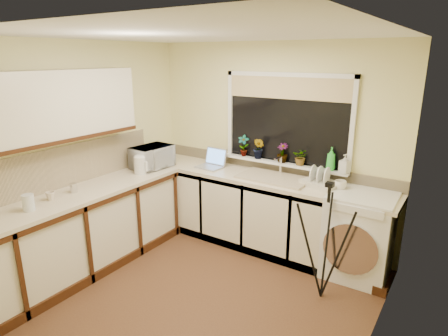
# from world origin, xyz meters

# --- Properties ---
(floor) EXTENTS (3.20, 3.20, 0.00)m
(floor) POSITION_xyz_m (0.00, 0.00, 0.00)
(floor) COLOR brown
(floor) RESTS_ON ground
(ceiling) EXTENTS (3.20, 3.20, 0.00)m
(ceiling) POSITION_xyz_m (0.00, 0.00, 2.45)
(ceiling) COLOR white
(ceiling) RESTS_ON ground
(wall_back) EXTENTS (3.20, 0.00, 3.20)m
(wall_back) POSITION_xyz_m (0.00, 1.50, 1.23)
(wall_back) COLOR beige
(wall_back) RESTS_ON ground
(wall_front) EXTENTS (3.20, 0.00, 3.20)m
(wall_front) POSITION_xyz_m (0.00, -1.50, 1.23)
(wall_front) COLOR beige
(wall_front) RESTS_ON ground
(wall_left) EXTENTS (0.00, 3.00, 3.00)m
(wall_left) POSITION_xyz_m (-1.60, 0.00, 1.23)
(wall_left) COLOR beige
(wall_left) RESTS_ON ground
(wall_right) EXTENTS (0.00, 3.00, 3.00)m
(wall_right) POSITION_xyz_m (1.60, 0.00, 1.23)
(wall_right) COLOR beige
(wall_right) RESTS_ON ground
(base_cabinet_back) EXTENTS (2.55, 0.60, 0.86)m
(base_cabinet_back) POSITION_xyz_m (-0.33, 1.20, 0.43)
(base_cabinet_back) COLOR silver
(base_cabinet_back) RESTS_ON floor
(base_cabinet_left) EXTENTS (0.54, 2.40, 0.86)m
(base_cabinet_left) POSITION_xyz_m (-1.30, -0.30, 0.43)
(base_cabinet_left) COLOR silver
(base_cabinet_left) RESTS_ON floor
(worktop_back) EXTENTS (3.20, 0.60, 0.04)m
(worktop_back) POSITION_xyz_m (0.00, 1.20, 0.88)
(worktop_back) COLOR beige
(worktop_back) RESTS_ON base_cabinet_back
(worktop_left) EXTENTS (0.60, 2.40, 0.04)m
(worktop_left) POSITION_xyz_m (-1.30, -0.30, 0.88)
(worktop_left) COLOR beige
(worktop_left) RESTS_ON base_cabinet_left
(upper_cabinet) EXTENTS (0.28, 1.90, 0.70)m
(upper_cabinet) POSITION_xyz_m (-1.44, -0.45, 1.80)
(upper_cabinet) COLOR silver
(upper_cabinet) RESTS_ON wall_left
(splashback_left) EXTENTS (0.02, 2.40, 0.45)m
(splashback_left) POSITION_xyz_m (-1.59, -0.30, 1.12)
(splashback_left) COLOR beige
(splashback_left) RESTS_ON wall_left
(splashback_back) EXTENTS (3.20, 0.02, 0.14)m
(splashback_back) POSITION_xyz_m (0.00, 1.49, 0.97)
(splashback_back) COLOR beige
(splashback_back) RESTS_ON wall_back
(window_glass) EXTENTS (1.50, 0.02, 1.00)m
(window_glass) POSITION_xyz_m (0.20, 1.49, 1.55)
(window_glass) COLOR black
(window_glass) RESTS_ON wall_back
(window_blind) EXTENTS (1.50, 0.02, 0.25)m
(window_blind) POSITION_xyz_m (0.20, 1.46, 1.92)
(window_blind) COLOR tan
(window_blind) RESTS_ON wall_back
(windowsill) EXTENTS (1.60, 0.14, 0.03)m
(windowsill) POSITION_xyz_m (0.20, 1.43, 1.04)
(windowsill) COLOR white
(windowsill) RESTS_ON wall_back
(sink) EXTENTS (0.82, 0.46, 0.03)m
(sink) POSITION_xyz_m (0.20, 1.20, 0.91)
(sink) COLOR tan
(sink) RESTS_ON worktop_back
(faucet) EXTENTS (0.03, 0.03, 0.24)m
(faucet) POSITION_xyz_m (0.20, 1.38, 1.02)
(faucet) COLOR silver
(faucet) RESTS_ON worktop_back
(washing_machine) EXTENTS (0.66, 0.64, 0.92)m
(washing_machine) POSITION_xyz_m (1.22, 1.21, 0.46)
(washing_machine) COLOR white
(washing_machine) RESTS_ON floor
(laptop) EXTENTS (0.33, 0.31, 0.23)m
(laptop) POSITION_xyz_m (-0.69, 1.22, 0.96)
(laptop) COLOR #A4A5AC
(laptop) RESTS_ON worktop_back
(kettle) EXTENTS (0.16, 0.16, 0.21)m
(kettle) POSITION_xyz_m (-1.25, 0.50, 1.00)
(kettle) COLOR silver
(kettle) RESTS_ON worktop_left
(dish_rack) EXTENTS (0.47, 0.41, 0.06)m
(dish_rack) POSITION_xyz_m (0.75, 1.25, 0.93)
(dish_rack) COLOR beige
(dish_rack) RESTS_ON worktop_back
(tripod) EXTENTS (0.75, 0.75, 1.18)m
(tripod) POSITION_xyz_m (1.05, 0.59, 0.59)
(tripod) COLOR black
(tripod) RESTS_ON floor
(glass_jug) EXTENTS (0.11, 0.11, 0.16)m
(glass_jug) POSITION_xyz_m (-1.27, -0.90, 0.98)
(glass_jug) COLOR silver
(glass_jug) RESTS_ON worktop_left
(steel_jar) EXTENTS (0.07, 0.07, 0.10)m
(steel_jar) POSITION_xyz_m (-1.35, -0.37, 0.95)
(steel_jar) COLOR silver
(steel_jar) RESTS_ON worktop_left
(microwave) EXTENTS (0.37, 0.53, 0.28)m
(microwave) POSITION_xyz_m (-1.31, 0.77, 1.04)
(microwave) COLOR white
(microwave) RESTS_ON worktop_left
(plant_a) EXTENTS (0.16, 0.13, 0.27)m
(plant_a) POSITION_xyz_m (-0.35, 1.42, 1.19)
(plant_a) COLOR #999999
(plant_a) RESTS_ON windowsill
(plant_b) EXTENTS (0.18, 0.16, 0.26)m
(plant_b) POSITION_xyz_m (-0.12, 1.41, 1.18)
(plant_b) COLOR #999999
(plant_b) RESTS_ON windowsill
(plant_c) EXTENTS (0.13, 0.13, 0.23)m
(plant_c) POSITION_xyz_m (0.19, 1.43, 1.17)
(plant_c) COLOR #999999
(plant_c) RESTS_ON windowsill
(plant_d) EXTENTS (0.19, 0.17, 0.20)m
(plant_d) POSITION_xyz_m (0.43, 1.43, 1.15)
(plant_d) COLOR #999999
(plant_d) RESTS_ON windowsill
(soap_bottle_green) EXTENTS (0.13, 0.13, 0.26)m
(soap_bottle_green) POSITION_xyz_m (0.79, 1.42, 1.18)
(soap_bottle_green) COLOR green
(soap_bottle_green) RESTS_ON windowsill
(soap_bottle_clear) EXTENTS (0.11, 0.12, 0.21)m
(soap_bottle_clear) POSITION_xyz_m (0.95, 1.40, 1.15)
(soap_bottle_clear) COLOR #999999
(soap_bottle_clear) RESTS_ON windowsill
(cup_back) EXTENTS (0.14, 0.14, 0.10)m
(cup_back) POSITION_xyz_m (0.96, 1.25, 0.95)
(cup_back) COLOR white
(cup_back) RESTS_ON worktop_back
(cup_left) EXTENTS (0.11, 0.11, 0.08)m
(cup_left) POSITION_xyz_m (-1.35, -0.64, 0.94)
(cup_left) COLOR beige
(cup_left) RESTS_ON worktop_left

